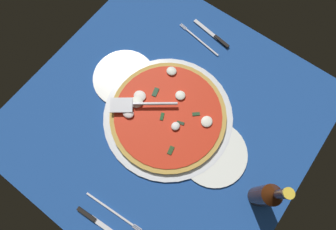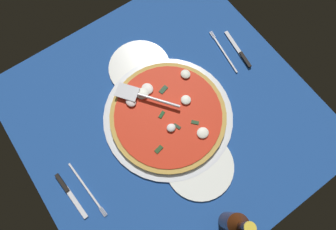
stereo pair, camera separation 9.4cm
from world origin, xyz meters
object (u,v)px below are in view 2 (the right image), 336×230
object	(u,v)px
pizza_server	(144,97)
dinner_plate_right	(140,67)
pizza	(168,115)
place_setting_near	(232,52)
place_setting_far	(78,190)
dinner_plate_left	(199,166)
beer_bottle	(235,224)

from	to	relation	value
pizza_server	dinner_plate_right	bearing A→B (deg)	-62.17
pizza	place_setting_near	distance (cm)	35.22
place_setting_near	place_setting_far	bearing A→B (deg)	106.62
dinner_plate_right	place_setting_near	xyz separation A→B (cm)	(-14.85, -32.22, -0.14)
pizza	pizza_server	world-z (taller)	pizza_server
place_setting_near	place_setting_far	world-z (taller)	same
pizza_server	place_setting_near	distance (cm)	38.28
dinner_plate_left	place_setting_far	world-z (taller)	place_setting_far
dinner_plate_left	pizza	distance (cm)	20.26
beer_bottle	pizza_server	bearing A→B (deg)	-1.52
place_setting_near	beer_bottle	world-z (taller)	beer_bottle
dinner_plate_right	dinner_plate_left	bearing A→B (deg)	174.81
pizza	place_setting_far	size ratio (longest dim) A/B	1.87
pizza_server	place_setting_near	bearing A→B (deg)	-130.89
dinner_plate_right	place_setting_far	world-z (taller)	place_setting_far
pizza	place_setting_near	size ratio (longest dim) A/B	1.89
place_setting_near	pizza_server	bearing A→B (deg)	94.52
pizza	pizza_server	size ratio (longest dim) A/B	2.01
dinner_plate_left	dinner_plate_right	size ratio (longest dim) A/B	1.00
dinner_plate_right	pizza_server	size ratio (longest dim) A/B	1.14
place_setting_near	place_setting_far	distance (cm)	73.50
place_setting_near	beer_bottle	bearing A→B (deg)	147.72
dinner_plate_right	place_setting_near	distance (cm)	35.47
dinner_plate_right	place_setting_far	size ratio (longest dim) A/B	1.06
beer_bottle	place_setting_far	bearing A→B (deg)	43.58
dinner_plate_left	beer_bottle	xyz separation A→B (cm)	(-18.89, 3.26, 9.12)
dinner_plate_right	place_setting_far	bearing A→B (deg)	122.10
place_setting_far	beer_bottle	bearing A→B (deg)	39.19
pizza_server	beer_bottle	distance (cm)	48.60
dinner_plate_left	place_setting_far	size ratio (longest dim) A/B	1.05
dinner_plate_right	beer_bottle	xyz separation A→B (cm)	(-60.59, 7.05, 9.12)
dinner_plate_left	dinner_plate_right	xyz separation A→B (cm)	(41.71, -3.79, 0.00)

